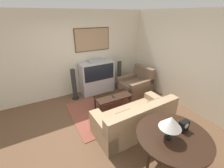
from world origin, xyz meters
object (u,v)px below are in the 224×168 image
couch (135,120)px  table_lamp (171,122)px  speaker_tower_right (119,75)px  armchair (136,85)px  tv (97,77)px  console_table (173,138)px  speaker_tower_left (74,85)px  mantel_clock (184,126)px  coffee_table (113,97)px

couch → table_lamp: 1.38m
table_lamp → speaker_tower_right: 3.49m
armchair → tv: bearing=-126.6°
tv → armchair: 1.39m
couch → console_table: size_ratio=1.62×
tv → speaker_tower_right: (0.85, -0.09, -0.08)m
speaker_tower_left → tv: bearing=5.9°
console_table → table_lamp: 0.39m
tv → speaker_tower_left: 0.86m
couch → speaker_tower_right: bearing=-114.0°
couch → speaker_tower_right: speaker_tower_right is taller
couch → table_lamp: size_ratio=4.74×
mantel_clock → speaker_tower_right: speaker_tower_right is taller
couch → speaker_tower_left: size_ratio=1.88×
armchair → console_table: bearing=-31.3°
armchair → speaker_tower_right: bearing=-158.5°
armchair → mantel_clock: bearing=-27.2°
console_table → mantel_clock: bearing=0.3°
coffee_table → mantel_clock: (0.13, -2.16, 0.51)m
tv → couch: 2.26m
tv → mantel_clock: (0.10, -3.34, 0.32)m
couch → console_table: (-0.10, -1.10, 0.43)m
mantel_clock → coffee_table: bearing=93.5°
armchair → speaker_tower_right: speaker_tower_right is taller
tv → table_lamp: size_ratio=2.92×
speaker_tower_left → coffee_table: bearing=-53.3°
couch → speaker_tower_left: (-0.82, 2.16, 0.19)m
tv → table_lamp: table_lamp is taller
couch → tv: bearing=-92.6°
couch → speaker_tower_right: 2.34m
tv → mantel_clock: bearing=-88.3°
speaker_tower_left → armchair: bearing=-17.1°
armchair → mantel_clock: mantel_clock is taller
coffee_table → speaker_tower_right: (0.89, 1.09, 0.11)m
table_lamp → speaker_tower_left: table_lamp is taller
console_table → table_lamp: bearing=179.0°
coffee_table → speaker_tower_right: size_ratio=1.02×
coffee_table → speaker_tower_right: bearing=50.9°
coffee_table → speaker_tower_left: (-0.81, 1.09, 0.11)m
console_table → speaker_tower_left: size_ratio=1.16×
tv → couch: size_ratio=0.62×
armchair → table_lamp: table_lamp is taller
mantel_clock → speaker_tower_right: (0.75, 3.25, -0.40)m
table_lamp → mantel_clock: bearing=-0.1°
speaker_tower_right → table_lamp: bearing=-108.9°
couch → mantel_clock: mantel_clock is taller
console_table → speaker_tower_left: speaker_tower_left is taller
tv → armchair: size_ratio=1.12×
table_lamp → tv: bearing=85.5°
speaker_tower_left → table_lamp: bearing=-79.7°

